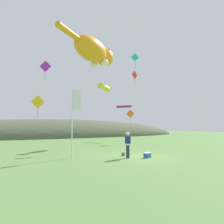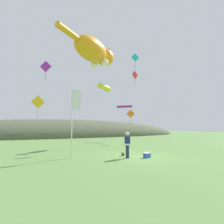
{
  "view_description": "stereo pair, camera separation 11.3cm",
  "coord_description": "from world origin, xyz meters",
  "px_view_note": "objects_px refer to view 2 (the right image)",
  "views": [
    {
      "loc": [
        -7.24,
        -10.69,
        2.17
      ],
      "look_at": [
        0.0,
        4.0,
        3.53
      ],
      "focal_mm": 28.0,
      "sensor_mm": 36.0,
      "label": 1
    },
    {
      "loc": [
        -7.13,
        -10.74,
        2.17
      ],
      "look_at": [
        0.0,
        4.0,
        3.53
      ],
      "focal_mm": 28.0,
      "sensor_mm": 36.0,
      "label": 2
    }
  ],
  "objects_px": {
    "kite_giant_cat": "(95,52)",
    "kite_spool": "(123,154)",
    "kite_diamond_gold": "(38,102)",
    "kite_diamond_violet": "(46,67)",
    "kite_diamond_orange": "(131,114)",
    "festival_banner_pole": "(74,112)",
    "picnic_cooler": "(147,155)",
    "kite_diamond_red": "(135,75)",
    "kite_diamond_teal": "(135,58)",
    "kite_fish_windsock": "(106,88)",
    "kite_tube_streamer": "(125,107)",
    "festival_attendant": "(127,144)"
  },
  "relations": [
    {
      "from": "kite_spool",
      "to": "festival_banner_pole",
      "type": "xyz_separation_m",
      "value": [
        -3.53,
        0.71,
        3.03
      ]
    },
    {
      "from": "kite_diamond_violet",
      "to": "kite_diamond_red",
      "type": "height_order",
      "value": "kite_diamond_red"
    },
    {
      "from": "festival_attendant",
      "to": "kite_diamond_gold",
      "type": "relative_size",
      "value": 0.8
    },
    {
      "from": "kite_giant_cat",
      "to": "festival_attendant",
      "type": "bearing_deg",
      "value": -87.83
    },
    {
      "from": "kite_diamond_teal",
      "to": "kite_diamond_violet",
      "type": "height_order",
      "value": "kite_diamond_teal"
    },
    {
      "from": "festival_banner_pole",
      "to": "kite_tube_streamer",
      "type": "relative_size",
      "value": 2.34
    },
    {
      "from": "festival_banner_pole",
      "to": "kite_diamond_orange",
      "type": "xyz_separation_m",
      "value": [
        9.13,
        7.16,
        0.65
      ]
    },
    {
      "from": "kite_giant_cat",
      "to": "kite_diamond_violet",
      "type": "relative_size",
      "value": 3.29
    },
    {
      "from": "kite_fish_windsock",
      "to": "kite_tube_streamer",
      "type": "xyz_separation_m",
      "value": [
        5.59,
        5.17,
        -1.37
      ]
    },
    {
      "from": "kite_diamond_teal",
      "to": "picnic_cooler",
      "type": "bearing_deg",
      "value": -118.18
    },
    {
      "from": "kite_spool",
      "to": "kite_diamond_red",
      "type": "xyz_separation_m",
      "value": [
        6.22,
        7.67,
        8.88
      ]
    },
    {
      "from": "kite_giant_cat",
      "to": "kite_diamond_gold",
      "type": "distance_m",
      "value": 7.66
    },
    {
      "from": "kite_diamond_orange",
      "to": "kite_diamond_red",
      "type": "relative_size",
      "value": 0.94
    },
    {
      "from": "kite_diamond_red",
      "to": "kite_diamond_teal",
      "type": "bearing_deg",
      "value": -122.43
    },
    {
      "from": "picnic_cooler",
      "to": "kite_diamond_orange",
      "type": "height_order",
      "value": "kite_diamond_orange"
    },
    {
      "from": "kite_diamond_teal",
      "to": "kite_diamond_red",
      "type": "xyz_separation_m",
      "value": [
        1.42,
        2.24,
        -1.33
      ]
    },
    {
      "from": "picnic_cooler",
      "to": "kite_giant_cat",
      "type": "bearing_deg",
      "value": 102.95
    },
    {
      "from": "kite_giant_cat",
      "to": "kite_diamond_red",
      "type": "distance_m",
      "value": 7.14
    },
    {
      "from": "festival_attendant",
      "to": "kite_diamond_orange",
      "type": "height_order",
      "value": "kite_diamond_orange"
    },
    {
      "from": "kite_giant_cat",
      "to": "kite_diamond_red",
      "type": "height_order",
      "value": "kite_giant_cat"
    },
    {
      "from": "kite_tube_streamer",
      "to": "kite_diamond_red",
      "type": "bearing_deg",
      "value": -102.56
    },
    {
      "from": "kite_fish_windsock",
      "to": "kite_diamond_red",
      "type": "bearing_deg",
      "value": 9.58
    },
    {
      "from": "picnic_cooler",
      "to": "kite_tube_streamer",
      "type": "bearing_deg",
      "value": 65.75
    },
    {
      "from": "kite_spool",
      "to": "kite_diamond_gold",
      "type": "distance_m",
      "value": 9.93
    },
    {
      "from": "kite_fish_windsock",
      "to": "kite_tube_streamer",
      "type": "distance_m",
      "value": 7.74
    },
    {
      "from": "festival_banner_pole",
      "to": "kite_diamond_orange",
      "type": "height_order",
      "value": "festival_banner_pole"
    },
    {
      "from": "kite_spool",
      "to": "festival_banner_pole",
      "type": "distance_m",
      "value": 4.7
    },
    {
      "from": "kite_giant_cat",
      "to": "kite_spool",
      "type": "bearing_deg",
      "value": -85.49
    },
    {
      "from": "kite_fish_windsock",
      "to": "kite_diamond_gold",
      "type": "distance_m",
      "value": 7.5
    },
    {
      "from": "kite_fish_windsock",
      "to": "kite_diamond_red",
      "type": "xyz_separation_m",
      "value": [
        4.61,
        0.78,
        2.36
      ]
    },
    {
      "from": "picnic_cooler",
      "to": "kite_diamond_orange",
      "type": "xyz_separation_m",
      "value": [
        4.49,
        9.32,
        3.62
      ]
    },
    {
      "from": "kite_giant_cat",
      "to": "kite_diamond_orange",
      "type": "xyz_separation_m",
      "value": [
        6.01,
        2.7,
        -6.12
      ]
    },
    {
      "from": "festival_banner_pole",
      "to": "kite_tube_streamer",
      "type": "height_order",
      "value": "kite_tube_streamer"
    },
    {
      "from": "kite_giant_cat",
      "to": "kite_diamond_gold",
      "type": "relative_size",
      "value": 3.25
    },
    {
      "from": "kite_diamond_violet",
      "to": "kite_diamond_orange",
      "type": "bearing_deg",
      "value": -4.05
    },
    {
      "from": "festival_attendant",
      "to": "kite_diamond_teal",
      "type": "relative_size",
      "value": 0.93
    },
    {
      "from": "festival_banner_pole",
      "to": "kite_diamond_teal",
      "type": "distance_m",
      "value": 11.97
    },
    {
      "from": "festival_attendant",
      "to": "kite_spool",
      "type": "xyz_separation_m",
      "value": [
        0.18,
        0.96,
        -0.83
      ]
    },
    {
      "from": "kite_spool",
      "to": "kite_giant_cat",
      "type": "bearing_deg",
      "value": 94.51
    },
    {
      "from": "kite_spool",
      "to": "kite_giant_cat",
      "type": "xyz_separation_m",
      "value": [
        -0.41,
        5.18,
        9.79
      ]
    },
    {
      "from": "festival_banner_pole",
      "to": "kite_diamond_orange",
      "type": "distance_m",
      "value": 11.62
    },
    {
      "from": "kite_spool",
      "to": "kite_tube_streamer",
      "type": "relative_size",
      "value": 0.12
    },
    {
      "from": "festival_banner_pole",
      "to": "kite_diamond_orange",
      "type": "relative_size",
      "value": 2.43
    },
    {
      "from": "kite_spool",
      "to": "kite_fish_windsock",
      "type": "bearing_deg",
      "value": 76.86
    },
    {
      "from": "festival_banner_pole",
      "to": "kite_fish_windsock",
      "type": "height_order",
      "value": "kite_fish_windsock"
    },
    {
      "from": "kite_diamond_violet",
      "to": "kite_diamond_orange",
      "type": "xyz_separation_m",
      "value": [
        10.47,
        -0.74,
        -4.96
      ]
    },
    {
      "from": "festival_attendant",
      "to": "kite_diamond_teal",
      "type": "xyz_separation_m",
      "value": [
        4.97,
        6.39,
        9.39
      ]
    },
    {
      "from": "picnic_cooler",
      "to": "kite_tube_streamer",
      "type": "relative_size",
      "value": 0.28
    },
    {
      "from": "kite_diamond_violet",
      "to": "kite_diamond_red",
      "type": "bearing_deg",
      "value": -4.86
    },
    {
      "from": "kite_tube_streamer",
      "to": "picnic_cooler",
      "type": "bearing_deg",
      "value": -114.25
    }
  ]
}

